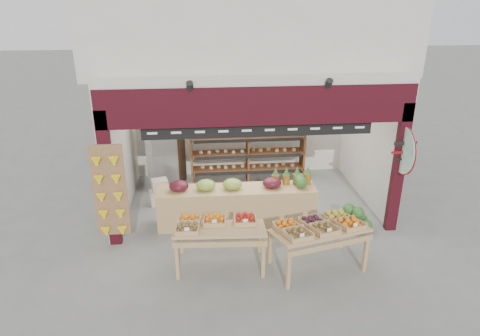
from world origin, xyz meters
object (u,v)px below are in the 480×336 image
(cardboard_stack, at_px, (169,193))
(watermelon_pile, at_px, (355,220))
(refrigerator, at_px, (166,152))
(display_table_left, at_px, (214,226))
(back_shelving, at_px, (248,140))
(mid_counter, at_px, (237,204))
(display_table_right, at_px, (319,228))

(cardboard_stack, bearing_deg, watermelon_pile, -22.59)
(refrigerator, distance_m, display_table_left, 3.48)
(display_table_left, relative_size, watermelon_pile, 2.52)
(cardboard_stack, bearing_deg, back_shelving, 28.42)
(back_shelving, height_order, cardboard_stack, back_shelving)
(back_shelving, bearing_deg, mid_counter, -102.24)
(display_table_left, bearing_deg, watermelon_pile, 17.80)
(cardboard_stack, bearing_deg, display_table_right, -46.23)
(cardboard_stack, relative_size, display_table_right, 0.57)
(display_table_right, height_order, watermelon_pile, display_table_right)
(display_table_left, xyz_separation_m, watermelon_pile, (2.92, 0.94, -0.57))
(mid_counter, bearing_deg, display_table_left, -110.58)
(refrigerator, relative_size, watermelon_pile, 2.95)
(display_table_right, bearing_deg, back_shelving, 101.26)
(mid_counter, relative_size, display_table_left, 2.02)
(display_table_left, relative_size, display_table_right, 0.92)
(mid_counter, bearing_deg, cardboard_stack, 141.45)
(display_table_right, relative_size, watermelon_pile, 2.73)
(cardboard_stack, distance_m, display_table_right, 3.97)
(refrigerator, height_order, mid_counter, refrigerator)
(back_shelving, height_order, display_table_right, back_shelving)
(cardboard_stack, relative_size, mid_counter, 0.31)
(mid_counter, xyz_separation_m, display_table_right, (1.25, -1.67, 0.35))
(watermelon_pile, bearing_deg, back_shelving, 125.83)
(cardboard_stack, xyz_separation_m, mid_counter, (1.46, -1.17, 0.22))
(back_shelving, distance_m, watermelon_pile, 3.40)
(back_shelving, distance_m, refrigerator, 2.03)
(display_table_right, bearing_deg, display_table_left, 170.62)
(watermelon_pile, bearing_deg, cardboard_stack, 157.41)
(back_shelving, height_order, mid_counter, back_shelving)
(refrigerator, height_order, watermelon_pile, refrigerator)
(watermelon_pile, bearing_deg, mid_counter, 169.58)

